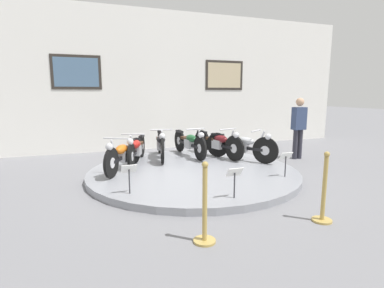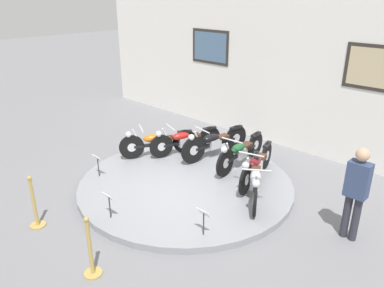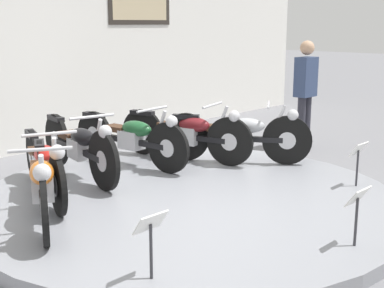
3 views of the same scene
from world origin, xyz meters
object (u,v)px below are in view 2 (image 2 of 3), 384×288
(motorcycle_maroon, at_px, (256,165))
(info_placard_front_right, at_px, (204,216))
(motorcycle_green, at_px, (240,151))
(visitor_standing, at_px, (356,189))
(info_placard_front_centre, at_px, (109,200))
(motorcycle_orange, at_px, (157,142))
(motorcycle_black, at_px, (214,142))
(stanchion_post_left_of_entry, at_px, (35,210))
(motorcycle_silver, at_px, (255,180))
(stanchion_post_right_of_entry, at_px, (91,256))
(info_placard_front_left, at_px, (98,161))
(motorcycle_red, at_px, (184,140))

(motorcycle_maroon, bearing_deg, info_placard_front_right, -77.60)
(motorcycle_green, relative_size, visitor_standing, 1.17)
(info_placard_front_centre, xyz_separation_m, visitor_standing, (3.33, 2.61, 0.46))
(motorcycle_orange, relative_size, info_placard_front_centre, 3.39)
(motorcycle_black, xyz_separation_m, stanchion_post_left_of_entry, (-0.51, -4.35, -0.19))
(info_placard_front_right, bearing_deg, info_placard_front_centre, -153.33)
(motorcycle_silver, bearing_deg, stanchion_post_left_of_entry, -124.93)
(visitor_standing, distance_m, stanchion_post_right_of_entry, 4.36)
(motorcycle_black, distance_m, motorcycle_silver, 2.09)
(motorcycle_orange, distance_m, motorcycle_black, 1.42)
(motorcycle_maroon, relative_size, stanchion_post_left_of_entry, 1.89)
(visitor_standing, height_order, stanchion_post_right_of_entry, visitor_standing)
(motorcycle_black, distance_m, info_placard_front_left, 2.84)
(motorcycle_green, distance_m, motorcycle_silver, 1.42)
(motorcycle_silver, distance_m, visitor_standing, 1.91)
(visitor_standing, bearing_deg, info_placard_front_centre, -141.94)
(stanchion_post_right_of_entry, bearing_deg, motorcycle_orange, 124.94)
(info_placard_front_centre, xyz_separation_m, stanchion_post_right_of_entry, (0.91, -0.97, -0.15))
(motorcycle_orange, relative_size, motorcycle_silver, 1.03)
(motorcycle_red, height_order, motorcycle_maroon, motorcycle_maroon)
(stanchion_post_right_of_entry, bearing_deg, motorcycle_silver, 80.68)
(info_placard_front_right, bearing_deg, stanchion_post_right_of_entry, -110.71)
(stanchion_post_left_of_entry, relative_size, stanchion_post_right_of_entry, 1.00)
(motorcycle_black, distance_m, motorcycle_maroon, 1.53)
(motorcycle_green, distance_m, stanchion_post_right_of_entry, 4.38)
(info_placard_front_centre, relative_size, visitor_standing, 0.30)
(motorcycle_red, relative_size, info_placard_front_centre, 3.61)
(motorcycle_red, height_order, stanchion_post_left_of_entry, stanchion_post_left_of_entry)
(motorcycle_green, height_order, info_placard_front_right, motorcycle_green)
(motorcycle_orange, bearing_deg, info_placard_front_left, -93.76)
(motorcycle_green, height_order, info_placard_front_left, motorcycle_green)
(motorcycle_orange, relative_size, stanchion_post_left_of_entry, 1.69)
(motorcycle_maroon, height_order, stanchion_post_left_of_entry, stanchion_post_left_of_entry)
(info_placard_front_centre, bearing_deg, motorcycle_silver, 58.92)
(motorcycle_maroon, xyz_separation_m, info_placard_front_right, (0.49, -2.24, -0.02))
(motorcycle_silver, xyz_separation_m, info_placard_front_right, (0.11, -1.65, -0.02))
(motorcycle_green, height_order, motorcycle_maroon, motorcycle_maroon)
(info_placard_front_left, bearing_deg, motorcycle_black, 65.54)
(motorcycle_red, distance_m, info_placard_front_right, 3.48)
(motorcycle_green, bearing_deg, info_placard_front_right, -65.46)
(motorcycle_black, distance_m, motorcycle_green, 0.80)
(info_placard_front_right, relative_size, visitor_standing, 0.30)
(motorcycle_maroon, distance_m, info_placard_front_centre, 3.22)
(motorcycle_green, bearing_deg, motorcycle_orange, -153.42)
(motorcycle_black, bearing_deg, motorcycle_red, -153.10)
(motorcycle_silver, height_order, stanchion_post_right_of_entry, stanchion_post_right_of_entry)
(motorcycle_orange, distance_m, motorcycle_green, 2.09)
(motorcycle_red, bearing_deg, motorcycle_orange, -122.78)
(motorcycle_green, relative_size, stanchion_post_left_of_entry, 1.94)
(info_placard_front_right, height_order, stanchion_post_right_of_entry, stanchion_post_right_of_entry)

